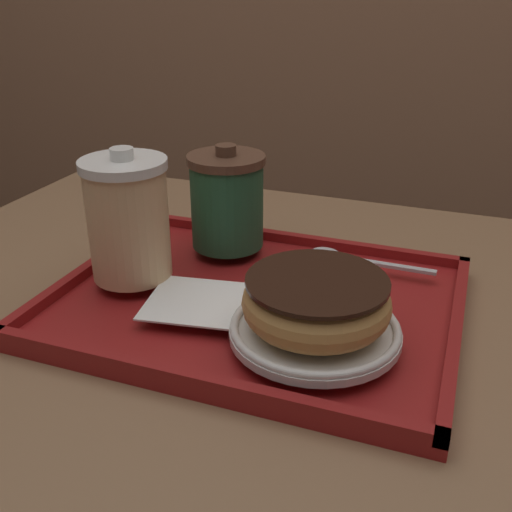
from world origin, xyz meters
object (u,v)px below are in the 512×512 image
donut_chocolate_glazed (316,301)px  spoon (343,256)px  coffee_cup_front (128,218)px  coffee_cup_rear (227,200)px

donut_chocolate_glazed → spoon: 0.17m
donut_chocolate_glazed → spoon: (-0.01, 0.17, -0.03)m
donut_chocolate_glazed → spoon: size_ratio=0.93×
coffee_cup_front → spoon: coffee_cup_front is taller
coffee_cup_rear → donut_chocolate_glazed: 0.23m
coffee_cup_front → coffee_cup_rear: bearing=59.4°
coffee_cup_front → spoon: 0.25m
coffee_cup_front → spoon: bearing=29.2°
coffee_cup_front → donut_chocolate_glazed: (0.23, -0.05, -0.03)m
coffee_cup_front → donut_chocolate_glazed: coffee_cup_front is taller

